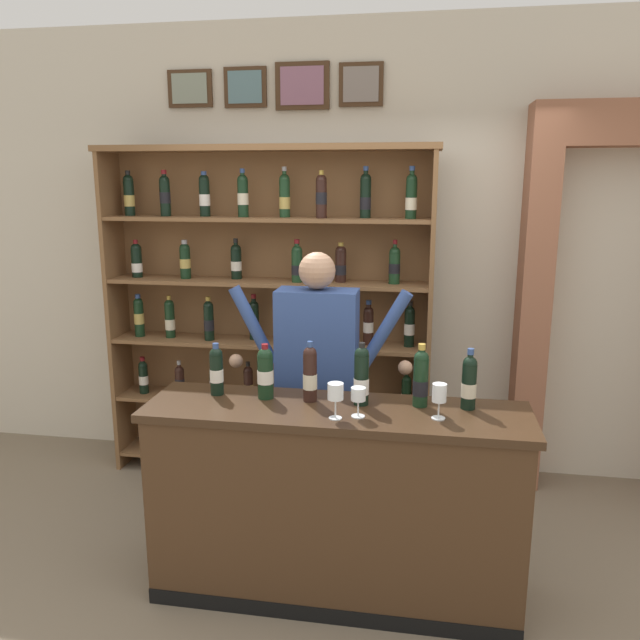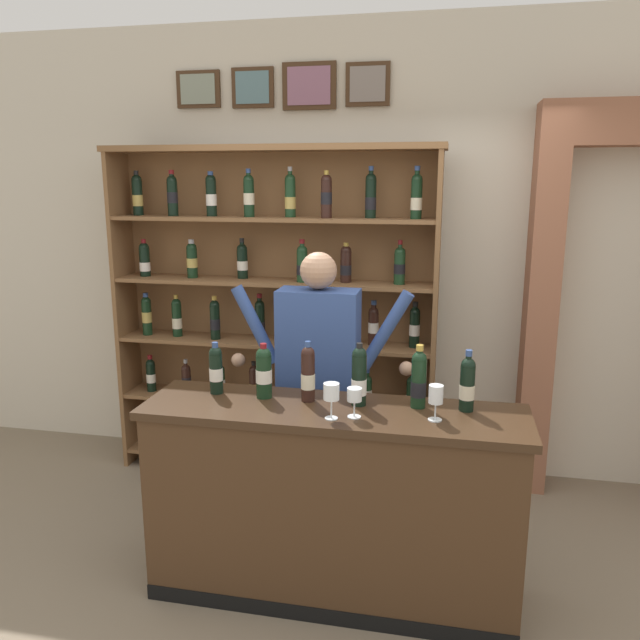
% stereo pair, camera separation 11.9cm
% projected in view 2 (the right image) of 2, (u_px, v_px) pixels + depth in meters
% --- Properties ---
extents(ground_plane, '(14.00, 14.00, 0.02)m').
position_uv_depth(ground_plane, '(329.00, 593.00, 3.24)').
color(ground_plane, '#7A6B56').
extents(back_wall, '(12.00, 0.19, 3.13)m').
position_uv_depth(back_wall, '(374.00, 252.00, 4.48)').
color(back_wall, beige).
rests_on(back_wall, ground).
extents(wine_shelf, '(2.27, 0.34, 2.29)m').
position_uv_depth(wine_shelf, '(274.00, 306.00, 4.34)').
color(wine_shelf, brown).
rests_on(wine_shelf, ground).
extents(archway_doorway, '(1.32, 0.45, 2.54)m').
position_uv_depth(archway_doorway, '(632.00, 286.00, 4.05)').
color(archway_doorway, '#935B42').
rests_on(archway_doorway, ground).
extents(tasting_counter, '(1.86, 0.51, 1.00)m').
position_uv_depth(tasting_counter, '(332.00, 503.00, 3.12)').
color(tasting_counter, '#422B19').
rests_on(tasting_counter, ground).
extents(shopkeeper, '(1.06, 0.22, 1.69)m').
position_uv_depth(shopkeeper, '(319.00, 363.00, 3.56)').
color(shopkeeper, '#2D3347').
rests_on(shopkeeper, ground).
extents(tasting_bottle_super_tuscan, '(0.07, 0.07, 0.27)m').
position_uv_depth(tasting_bottle_super_tuscan, '(216.00, 369.00, 3.20)').
color(tasting_bottle_super_tuscan, black).
rests_on(tasting_bottle_super_tuscan, tasting_counter).
extents(tasting_bottle_vin_santo, '(0.08, 0.08, 0.28)m').
position_uv_depth(tasting_bottle_vin_santo, '(264.00, 371.00, 3.14)').
color(tasting_bottle_vin_santo, black).
rests_on(tasting_bottle_vin_santo, tasting_counter).
extents(tasting_bottle_chianti, '(0.07, 0.07, 0.30)m').
position_uv_depth(tasting_bottle_chianti, '(308.00, 373.00, 3.09)').
color(tasting_bottle_chianti, black).
rests_on(tasting_bottle_chianti, tasting_counter).
extents(tasting_bottle_rosso, '(0.07, 0.07, 0.31)m').
position_uv_depth(tasting_bottle_rosso, '(359.00, 376.00, 3.03)').
color(tasting_bottle_rosso, black).
rests_on(tasting_bottle_rosso, tasting_counter).
extents(tasting_bottle_brunello, '(0.07, 0.07, 0.31)m').
position_uv_depth(tasting_bottle_brunello, '(419.00, 379.00, 3.00)').
color(tasting_bottle_brunello, black).
rests_on(tasting_bottle_brunello, tasting_counter).
extents(tasting_bottle_bianco, '(0.07, 0.07, 0.30)m').
position_uv_depth(tasting_bottle_bianco, '(467.00, 384.00, 2.96)').
color(tasting_bottle_bianco, black).
rests_on(tasting_bottle_bianco, tasting_counter).
extents(wine_glass_spare, '(0.07, 0.07, 0.14)m').
position_uv_depth(wine_glass_spare, '(354.00, 397.00, 2.88)').
color(wine_glass_spare, silver).
rests_on(wine_glass_spare, tasting_counter).
extents(wine_glass_right, '(0.07, 0.07, 0.17)m').
position_uv_depth(wine_glass_right, '(436.00, 397.00, 2.84)').
color(wine_glass_right, silver).
rests_on(wine_glass_right, tasting_counter).
extents(wine_glass_left, '(0.07, 0.07, 0.17)m').
position_uv_depth(wine_glass_left, '(331.00, 394.00, 2.85)').
color(wine_glass_left, silver).
rests_on(wine_glass_left, tasting_counter).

